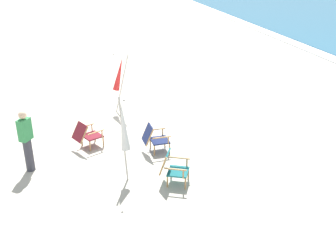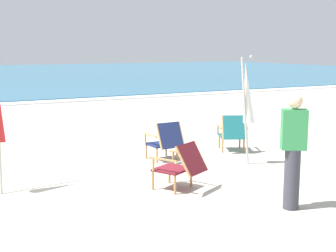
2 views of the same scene
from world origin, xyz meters
name	(u,v)px [view 2 (image 2 of 2)]	position (x,y,z in m)	size (l,w,h in m)	color
ground_plane	(113,181)	(0.00, 0.00, 0.00)	(80.00, 80.00, 0.00)	#B7AF9E
surf_band	(4,104)	(0.00, 12.10, 0.03)	(80.00, 1.10, 0.06)	white
beach_chair_mid_center	(181,164)	(0.77, -1.00, 0.42)	(0.86, 0.95, 0.78)	maroon
beach_chair_far_center	(166,140)	(1.43, 0.82, 0.43)	(0.63, 0.74, 0.80)	#19234C
beach_chair_front_right	(233,132)	(3.13, 0.92, 0.43)	(0.80, 0.84, 0.82)	#196066
umbrella_furled_white	(247,94)	(2.68, -0.15, 1.38)	(0.42, 0.32, 2.11)	#B7B2A8
person_near_chairs	(293,151)	(1.72, -2.48, 0.84)	(0.39, 0.35, 1.63)	#383842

